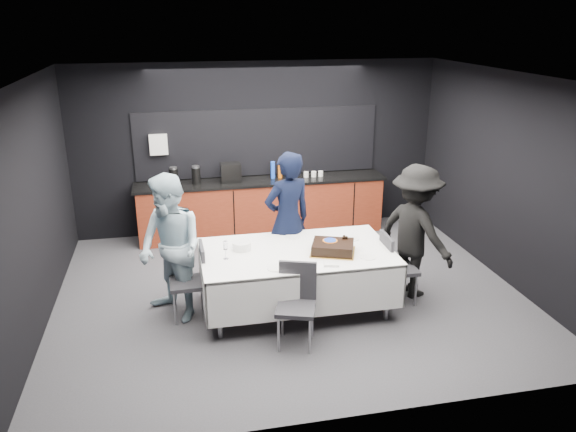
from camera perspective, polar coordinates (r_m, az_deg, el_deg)
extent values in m
plane|color=#424247|center=(7.52, 0.16, -7.80)|extent=(6.00, 6.00, 0.00)
cube|color=white|center=(6.70, 0.18, 13.93)|extent=(6.00, 5.00, 0.04)
cube|color=black|center=(9.36, -3.06, 6.91)|extent=(6.00, 0.04, 2.80)
cube|color=black|center=(4.74, 6.55, -6.46)|extent=(6.00, 0.04, 2.80)
cube|color=black|center=(7.03, -24.51, 0.70)|extent=(0.04, 5.00, 2.80)
cube|color=black|center=(8.13, 21.36, 3.57)|extent=(0.04, 5.00, 2.80)
cube|color=maroon|center=(9.33, -2.66, 0.81)|extent=(4.00, 0.60, 0.90)
cube|color=black|center=(9.19, -2.71, 3.58)|extent=(4.10, 0.64, 0.04)
cube|color=black|center=(9.32, -3.05, 7.48)|extent=(4.00, 0.03, 1.10)
cube|color=white|center=(9.16, -13.02, 7.10)|extent=(0.28, 0.12, 0.32)
cylinder|color=black|center=(9.04, -11.53, 3.91)|extent=(0.14, 0.14, 0.26)
cylinder|color=black|center=(9.05, -9.31, 4.07)|extent=(0.14, 0.14, 0.26)
cube|color=black|center=(9.08, -5.85, 4.41)|extent=(0.32, 0.24, 0.30)
cylinder|color=blue|center=(9.23, -1.55, 4.69)|extent=(0.07, 0.07, 0.28)
cylinder|color=orange|center=(9.25, -0.81, 4.68)|extent=(0.07, 0.07, 0.26)
cylinder|color=blue|center=(9.21, 0.01, 4.67)|extent=(0.07, 0.07, 0.28)
cylinder|color=white|center=(9.32, 1.85, 4.23)|extent=(0.08, 0.08, 0.09)
cylinder|color=white|center=(9.35, 2.63, 4.28)|extent=(0.08, 0.08, 0.09)
cylinder|color=white|center=(9.38, 3.34, 4.31)|extent=(0.08, 0.08, 0.09)
cylinder|color=#99999E|center=(9.01, -11.59, 4.80)|extent=(0.12, 0.12, 0.03)
cylinder|color=#99999E|center=(9.01, -9.36, 4.95)|extent=(0.12, 0.12, 0.03)
cylinder|color=#99999E|center=(6.43, -6.98, -9.28)|extent=(0.06, 0.06, 0.75)
cylinder|color=#99999E|center=(7.32, -7.72, -5.53)|extent=(0.06, 0.06, 0.75)
cylinder|color=#99999E|center=(6.85, 10.04, -7.52)|extent=(0.06, 0.06, 0.75)
cylinder|color=#99999E|center=(7.69, 7.33, -4.21)|extent=(0.06, 0.06, 0.75)
cube|color=white|center=(6.84, 0.87, -3.68)|extent=(2.32, 1.32, 0.04)
cube|color=white|center=(6.39, 2.15, -8.14)|extent=(2.32, 0.02, 0.55)
cube|color=white|center=(7.53, -0.24, -3.60)|extent=(2.32, 0.02, 0.55)
cube|color=white|center=(6.81, -8.68, -6.48)|extent=(0.02, 1.32, 0.55)
cube|color=white|center=(7.27, 9.76, -4.79)|extent=(0.02, 1.32, 0.55)
cube|color=gold|center=(6.80, 4.57, -3.65)|extent=(0.64, 0.58, 0.01)
cube|color=black|center=(6.78, 4.58, -3.20)|extent=(0.59, 0.53, 0.11)
cube|color=black|center=(6.75, 4.59, -2.74)|extent=(0.59, 0.53, 0.01)
cylinder|color=orange|center=(6.80, 4.29, -2.50)|extent=(0.18, 0.18, 0.00)
cylinder|color=#173AB2|center=(6.80, 4.29, -2.47)|extent=(0.15, 0.15, 0.01)
sphere|color=black|center=(6.90, 5.75, -2.05)|extent=(0.04, 0.04, 0.04)
sphere|color=black|center=(6.87, 6.01, -2.16)|extent=(0.04, 0.04, 0.04)
sphere|color=black|center=(6.86, 5.69, -2.19)|extent=(0.04, 0.04, 0.04)
cylinder|color=white|center=(6.87, -4.73, -3.02)|extent=(0.23, 0.23, 0.10)
cylinder|color=white|center=(6.37, -1.23, -5.31)|extent=(0.21, 0.21, 0.01)
cylinder|color=white|center=(7.22, 6.47, -2.29)|extent=(0.20, 0.20, 0.01)
cylinder|color=white|center=(6.71, 8.11, -4.15)|extent=(0.19, 0.19, 0.01)
cylinder|color=white|center=(7.23, 0.45, -2.13)|extent=(0.20, 0.20, 0.01)
cube|color=white|center=(6.45, 4.42, -4.92)|extent=(0.19, 0.14, 0.03)
cylinder|color=white|center=(6.64, -6.33, -4.33)|extent=(0.06, 0.06, 0.00)
cylinder|color=white|center=(6.62, -6.35, -3.84)|extent=(0.01, 0.01, 0.12)
cylinder|color=white|center=(6.58, -6.39, -2.97)|extent=(0.05, 0.05, 0.10)
cube|color=#2A2A2F|center=(6.88, -10.17, -6.72)|extent=(0.43, 0.43, 0.05)
cube|color=#2A2A2F|center=(6.78, -8.69, -4.70)|extent=(0.05, 0.42, 0.45)
cylinder|color=#99999E|center=(7.13, -11.52, -7.89)|extent=(0.03, 0.03, 0.44)
cylinder|color=#99999E|center=(6.83, -11.40, -9.19)|extent=(0.03, 0.03, 0.44)
cylinder|color=#99999E|center=(7.14, -8.77, -7.66)|extent=(0.03, 0.03, 0.44)
cylinder|color=#99999E|center=(6.84, -8.52, -8.95)|extent=(0.03, 0.03, 0.44)
cube|color=#2A2A2F|center=(7.26, 11.22, -5.30)|extent=(0.43, 0.43, 0.05)
cube|color=#2A2A2F|center=(7.10, 9.92, -3.62)|extent=(0.05, 0.42, 0.45)
cylinder|color=#99999E|center=(7.29, 12.84, -7.36)|extent=(0.03, 0.03, 0.44)
cylinder|color=#99999E|center=(7.56, 11.83, -6.22)|extent=(0.03, 0.03, 0.44)
cylinder|color=#99999E|center=(7.16, 10.32, -7.66)|extent=(0.03, 0.03, 0.44)
cylinder|color=#99999E|center=(7.45, 9.40, -6.49)|extent=(0.03, 0.03, 0.44)
cube|color=#2A2A2F|center=(6.23, 0.80, -9.36)|extent=(0.53, 0.53, 0.05)
cube|color=#2A2A2F|center=(6.28, 0.99, -6.53)|extent=(0.41, 0.17, 0.45)
cylinder|color=#99999E|center=(6.22, -0.97, -11.88)|extent=(0.03, 0.03, 0.44)
cylinder|color=#99999E|center=(6.19, 2.22, -12.07)|extent=(0.03, 0.03, 0.44)
cylinder|color=#99999E|center=(6.51, -0.57, -10.32)|extent=(0.03, 0.03, 0.44)
cylinder|color=#99999E|center=(6.48, 2.47, -10.49)|extent=(0.03, 0.03, 0.44)
imported|color=black|center=(7.39, -0.03, -0.44)|extent=(0.78, 0.63, 1.85)
imported|color=#A0BCCA|center=(6.74, -11.82, -3.27)|extent=(1.05, 1.10, 1.79)
imported|color=black|center=(7.35, 12.79, -1.54)|extent=(1.08, 1.30, 1.74)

